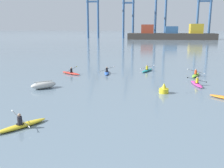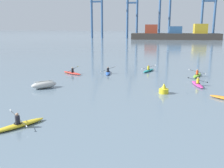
# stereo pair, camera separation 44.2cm
# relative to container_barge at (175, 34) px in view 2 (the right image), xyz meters

# --- Properties ---
(container_barge) EXTENTS (42.82, 9.95, 7.59)m
(container_barge) POSITION_rel_container_barge_xyz_m (0.00, 0.00, 0.00)
(container_barge) COLOR #38332D
(container_barge) RESTS_ON ground
(gantry_crane_west) EXTENTS (7.03, 17.96, 34.73)m
(gantry_crane_west) POSITION_rel_container_barge_xyz_m (-42.34, 8.97, 13.82)
(gantry_crane_west) COLOR #335684
(gantry_crane_west) RESTS_ON ground
(gantry_crane_west_mid) EXTENTS (6.48, 18.62, 31.28)m
(gantry_crane_west_mid) POSITION_rel_container_barge_xyz_m (-22.76, 9.81, 13.02)
(gantry_crane_west_mid) COLOR #335684
(gantry_crane_west_mid) RESTS_ON ground
(gantry_crane_east_mid) EXTENTS (6.52, 18.24, 41.32)m
(gantry_crane_east_mid) POSITION_rel_container_barge_xyz_m (-5.47, 12.05, 16.58)
(gantry_crane_east_mid) COLOR #335684
(gantry_crane_east_mid) RESTS_ON ground
(gantry_crane_east) EXTENTS (7.26, 18.09, 29.56)m
(gantry_crane_east) POSITION_rel_container_barge_xyz_m (16.15, 7.14, 12.83)
(gantry_crane_east) COLOR #335684
(gantry_crane_east) RESTS_ON ground
(capsized_dinghy) EXTENTS (2.64, 2.59, 0.76)m
(capsized_dinghy) POSITION_rel_container_barge_xyz_m (-19.19, -107.91, -2.17)
(capsized_dinghy) COLOR beige
(capsized_dinghy) RESTS_ON ground
(channel_buoy) EXTENTS (0.90, 0.90, 1.00)m
(channel_buoy) POSITION_rel_container_barge_xyz_m (-7.11, -107.82, -2.16)
(channel_buoy) COLOR yellow
(channel_buoy) RESTS_ON ground
(kayak_lime) EXTENTS (2.15, 3.41, 0.95)m
(kayak_lime) POSITION_rel_container_barge_xyz_m (-2.79, -98.46, -2.35)
(kayak_lime) COLOR #7ABC2D
(kayak_lime) RESTS_ON ground
(kayak_red) EXTENTS (3.23, 2.26, 1.00)m
(kayak_red) POSITION_rel_container_barge_xyz_m (-18.99, -99.79, -2.35)
(kayak_red) COLOR red
(kayak_red) RESTS_ON ground
(kayak_blue) EXTENTS (2.16, 3.45, 1.06)m
(kayak_blue) POSITION_rel_container_barge_xyz_m (-14.35, -98.60, -2.35)
(kayak_blue) COLOR #2856B2
(kayak_blue) RESTS_ON ground
(kayak_magenta) EXTENTS (2.22, 3.45, 0.95)m
(kayak_magenta) POSITION_rel_container_barge_xyz_m (-3.49, -103.86, -2.35)
(kayak_magenta) COLOR #C13384
(kayak_magenta) RESTS_ON ground
(kayak_yellow) EXTENTS (2.36, 3.17, 0.95)m
(kayak_yellow) POSITION_rel_container_barge_xyz_m (-16.18, -117.90, -2.35)
(kayak_yellow) COLOR yellow
(kayak_yellow) RESTS_ON ground
(kayak_teal) EXTENTS (2.07, 3.39, 1.02)m
(kayak_teal) POSITION_rel_container_barge_xyz_m (-9.04, -95.90, -2.35)
(kayak_teal) COLOR teal
(kayak_teal) RESTS_ON ground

